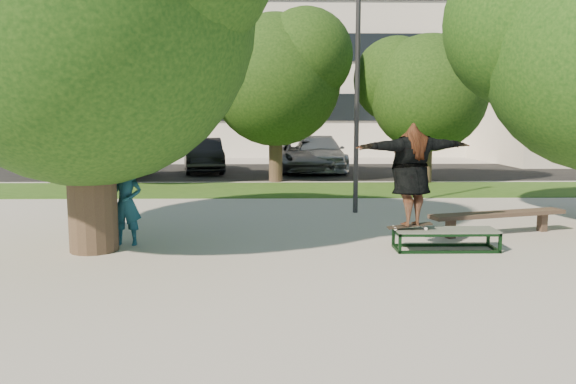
{
  "coord_description": "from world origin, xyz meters",
  "views": [
    {
      "loc": [
        -0.96,
        -8.81,
        2.33
      ],
      "look_at": [
        -0.77,
        0.6,
        1.09
      ],
      "focal_mm": 35.0,
      "sensor_mm": 36.0,
      "label": 1
    }
  ],
  "objects_px": {
    "grind_box": "(445,239)",
    "bench": "(498,216)",
    "car_silver_a": "(123,162)",
    "car_silver_b": "(318,154)",
    "bystander": "(126,203)",
    "lamppost": "(357,84)",
    "car_grey": "(304,156)",
    "car_dark": "(203,155)"
  },
  "relations": [
    {
      "from": "grind_box",
      "to": "bench",
      "type": "xyz_separation_m",
      "value": [
        1.46,
        1.3,
        0.2
      ]
    },
    {
      "from": "car_silver_a",
      "to": "car_silver_b",
      "type": "distance_m",
      "value": 8.39
    },
    {
      "from": "bystander",
      "to": "lamppost",
      "type": "bearing_deg",
      "value": 37.07
    },
    {
      "from": "bystander",
      "to": "car_grey",
      "type": "xyz_separation_m",
      "value": [
        3.99,
        14.3,
        -0.08
      ]
    },
    {
      "from": "car_dark",
      "to": "car_grey",
      "type": "xyz_separation_m",
      "value": [
        4.43,
        0.02,
        -0.04
      ]
    },
    {
      "from": "car_silver_a",
      "to": "car_dark",
      "type": "bearing_deg",
      "value": 44.07
    },
    {
      "from": "bystander",
      "to": "car_dark",
      "type": "relative_size",
      "value": 0.35
    },
    {
      "from": "bystander",
      "to": "car_silver_b",
      "type": "relative_size",
      "value": 0.29
    },
    {
      "from": "lamppost",
      "to": "bystander",
      "type": "bearing_deg",
      "value": -143.36
    },
    {
      "from": "lamppost",
      "to": "car_grey",
      "type": "xyz_separation_m",
      "value": [
        -0.75,
        10.78,
        -2.45
      ]
    },
    {
      "from": "bystander",
      "to": "car_grey",
      "type": "bearing_deg",
      "value": 74.84
    },
    {
      "from": "lamppost",
      "to": "car_silver_a",
      "type": "relative_size",
      "value": 1.64
    },
    {
      "from": "car_dark",
      "to": "bystander",
      "type": "bearing_deg",
      "value": -98.8
    },
    {
      "from": "bench",
      "to": "car_dark",
      "type": "bearing_deg",
      "value": 103.11
    },
    {
      "from": "lamppost",
      "to": "bench",
      "type": "height_order",
      "value": "lamppost"
    },
    {
      "from": "bystander",
      "to": "car_silver_b",
      "type": "height_order",
      "value": "bystander"
    },
    {
      "from": "car_silver_b",
      "to": "car_silver_a",
      "type": "bearing_deg",
      "value": -162.83
    },
    {
      "from": "car_silver_a",
      "to": "lamppost",
      "type": "bearing_deg",
      "value": -40.47
    },
    {
      "from": "car_dark",
      "to": "car_grey",
      "type": "height_order",
      "value": "car_dark"
    },
    {
      "from": "car_silver_a",
      "to": "car_silver_b",
      "type": "relative_size",
      "value": 0.7
    },
    {
      "from": "lamppost",
      "to": "bench",
      "type": "bearing_deg",
      "value": -47.83
    },
    {
      "from": "bystander",
      "to": "car_silver_b",
      "type": "distance_m",
      "value": 15.41
    },
    {
      "from": "car_grey",
      "to": "car_silver_b",
      "type": "xyz_separation_m",
      "value": [
        0.65,
        0.39,
        0.08
      ]
    },
    {
      "from": "bystander",
      "to": "car_dark",
      "type": "distance_m",
      "value": 14.29
    },
    {
      "from": "bench",
      "to": "car_grey",
      "type": "xyz_separation_m",
      "value": [
        -3.25,
        13.54,
        0.31
      ]
    },
    {
      "from": "grind_box",
      "to": "car_silver_b",
      "type": "relative_size",
      "value": 0.34
    },
    {
      "from": "lamppost",
      "to": "car_dark",
      "type": "relative_size",
      "value": 1.35
    },
    {
      "from": "lamppost",
      "to": "bystander",
      "type": "relative_size",
      "value": 3.92
    },
    {
      "from": "grind_box",
      "to": "bystander",
      "type": "height_order",
      "value": "bystander"
    },
    {
      "from": "bystander",
      "to": "car_dark",
      "type": "xyz_separation_m",
      "value": [
        -0.44,
        14.28,
        -0.04
      ]
    },
    {
      "from": "lamppost",
      "to": "grind_box",
      "type": "relative_size",
      "value": 3.39
    },
    {
      "from": "lamppost",
      "to": "car_silver_b",
      "type": "distance_m",
      "value": 11.41
    },
    {
      "from": "grind_box",
      "to": "bench",
      "type": "height_order",
      "value": "bench"
    },
    {
      "from": "grind_box",
      "to": "car_dark",
      "type": "relative_size",
      "value": 0.4
    },
    {
      "from": "bench",
      "to": "car_dark",
      "type": "xyz_separation_m",
      "value": [
        -7.68,
        13.51,
        0.36
      ]
    },
    {
      "from": "grind_box",
      "to": "lamppost",
      "type": "bearing_deg",
      "value": 104.4
    },
    {
      "from": "car_silver_a",
      "to": "bystander",
      "type": "bearing_deg",
      "value": -68.52
    },
    {
      "from": "car_silver_b",
      "to": "grind_box",
      "type": "bearing_deg",
      "value": -87.03
    },
    {
      "from": "car_silver_b",
      "to": "lamppost",
      "type": "bearing_deg",
      "value": -90.82
    },
    {
      "from": "lamppost",
      "to": "grind_box",
      "type": "distance_m",
      "value": 5.14
    },
    {
      "from": "bench",
      "to": "bystander",
      "type": "bearing_deg",
      "value": 169.55
    },
    {
      "from": "bench",
      "to": "car_silver_b",
      "type": "height_order",
      "value": "car_silver_b"
    }
  ]
}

